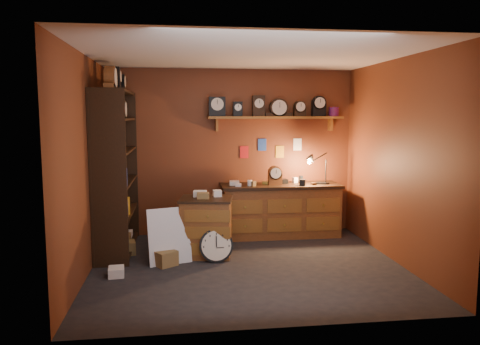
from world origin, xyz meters
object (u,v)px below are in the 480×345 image
object	(u,v)px
workbench	(280,207)
big_round_clock	(216,246)
shelving_unit	(114,165)
low_cabinet	(206,224)

from	to	relation	value
workbench	big_round_clock	distance (m)	1.70
shelving_unit	workbench	world-z (taller)	shelving_unit
workbench	low_cabinet	size ratio (longest dim) A/B	2.13
workbench	low_cabinet	xyz separation A→B (m)	(-1.26, -0.92, -0.03)
shelving_unit	big_round_clock	world-z (taller)	shelving_unit
big_round_clock	low_cabinet	bearing A→B (deg)	110.01
big_round_clock	workbench	bearing A→B (deg)	46.89
shelving_unit	big_round_clock	bearing A→B (deg)	-27.62
shelving_unit	workbench	bearing A→B (deg)	10.96
shelving_unit	big_round_clock	size ratio (longest dim) A/B	5.67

